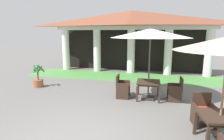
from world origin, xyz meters
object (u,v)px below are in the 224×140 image
object	(u,v)px
patio_umbrella_mid_left	(150,34)
patio_chair_mid_left_east	(176,90)
patio_table_near_foreground	(220,119)
patio_chair_near_foreground_north	(203,112)
patio_chair_mid_left_west	(122,87)
patio_table_mid_left	(148,84)
potted_palm_left_edge	(38,80)

from	to	relation	value
patio_umbrella_mid_left	patio_chair_mid_left_east	xyz separation A→B (m)	(1.02, 0.06, -2.12)
patio_umbrella_mid_left	patio_chair_mid_left_east	bearing A→B (deg)	3.10
patio_table_near_foreground	patio_chair_near_foreground_north	distance (m)	0.99
patio_chair_mid_left_west	patio_table_mid_left	bearing A→B (deg)	90.00
patio_chair_near_foreground_north	patio_chair_mid_left_east	distance (m)	1.96
patio_umbrella_mid_left	patio_table_near_foreground	bearing A→B (deg)	-57.07
patio_table_mid_left	patio_chair_mid_left_west	bearing A→B (deg)	-176.90
patio_table_near_foreground	patio_chair_near_foreground_north	world-z (taller)	patio_chair_near_foreground_north
patio_chair_near_foreground_north	patio_chair_mid_left_east	world-z (taller)	patio_chair_mid_left_east
patio_table_mid_left	patio_umbrella_mid_left	size ratio (longest dim) A/B	0.31
patio_umbrella_mid_left	potted_palm_left_edge	size ratio (longest dim) A/B	2.59
patio_chair_mid_left_east	patio_chair_mid_left_west	size ratio (longest dim) A/B	0.99
patio_chair_mid_left_east	patio_umbrella_mid_left	bearing A→B (deg)	90.00
patio_chair_near_foreground_north	patio_umbrella_mid_left	xyz separation A→B (m)	(-1.64, 1.81, 2.13)
patio_table_near_foreground	patio_chair_near_foreground_north	size ratio (longest dim) A/B	1.13
patio_chair_mid_left_west	potted_palm_left_edge	distance (m)	4.20
patio_umbrella_mid_left	potted_palm_left_edge	distance (m)	5.65
patio_table_near_foreground	potted_palm_left_edge	xyz separation A→B (m)	(-6.98, 3.18, -0.27)
patio_table_mid_left	patio_umbrella_mid_left	world-z (taller)	patio_umbrella_mid_left
patio_table_near_foreground	potted_palm_left_edge	world-z (taller)	potted_palm_left_edge
patio_chair_mid_left_east	potted_palm_left_edge	distance (m)	6.23
patio_chair_near_foreground_north	potted_palm_left_edge	size ratio (longest dim) A/B	0.76
patio_chair_near_foreground_north	patio_chair_mid_left_east	size ratio (longest dim) A/B	0.97
patio_table_near_foreground	potted_palm_left_edge	size ratio (longest dim) A/B	0.86
patio_chair_near_foreground_north	patio_umbrella_mid_left	bearing A→B (deg)	-56.60
patio_chair_near_foreground_north	patio_table_mid_left	world-z (taller)	patio_chair_near_foreground_north
patio_chair_mid_left_east	patio_chair_mid_left_west	bearing A→B (deg)	90.00
patio_chair_near_foreground_north	patio_chair_mid_left_east	bearing A→B (deg)	-80.50
patio_chair_near_foreground_north	patio_umbrella_mid_left	distance (m)	3.24
patio_table_mid_left	potted_palm_left_edge	world-z (taller)	potted_palm_left_edge
patio_table_mid_left	potted_palm_left_edge	xyz separation A→B (m)	(-5.20, 0.42, -0.26)
patio_chair_near_foreground_north	potted_palm_left_edge	xyz separation A→B (m)	(-6.83, 2.23, -0.04)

